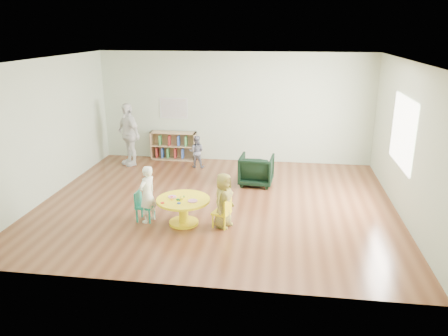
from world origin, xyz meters
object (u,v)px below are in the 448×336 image
armchair (256,170)px  child_left (147,194)px  kid_chair_left (143,205)px  bookshelf (173,146)px  child_right (224,200)px  adult_caretaker (128,134)px  kid_chair_right (223,212)px  activity_table (183,207)px  toddler (196,152)px

armchair → child_left: child_left is taller
kid_chair_left → bookshelf: bookshelf is taller
child_left → child_right: (1.38, -0.01, -0.03)m
kid_chair_left → armchair: bearing=142.4°
armchair → adult_caretaker: (-3.31, 1.05, 0.46)m
kid_chair_right → adult_caretaker: (-2.89, 3.33, 0.51)m
activity_table → toddler: toddler is taller
activity_table → child_right: size_ratio=0.97×
kid_chair_left → toddler: 3.27m
bookshelf → armchair: size_ratio=1.62×
bookshelf → child_right: child_right is taller
activity_table → bookshelf: bookshelf is taller
kid_chair_left → bookshelf: bearing=-170.6°
child_left → adult_caretaker: adult_caretaker is taller
armchair → activity_table: bearing=67.3°
bookshelf → armchair: bookshelf is taller
kid_chair_left → kid_chair_right: (1.49, -0.08, -0.01)m
adult_caretaker → child_left: bearing=-25.1°
kid_chair_right → armchair: (0.42, 2.28, 0.05)m
armchair → kid_chair_left: bearing=53.4°
toddler → armchair: bearing=143.8°
adult_caretaker → kid_chair_left: bearing=-26.4°
kid_chair_right → toddler: size_ratio=0.65×
activity_table → adult_caretaker: adult_caretaker is taller
armchair → kid_chair_right: bearing=83.9°
child_left → kid_chair_right: bearing=112.2°
bookshelf → armchair: (2.32, -1.67, -0.03)m
armchair → child_right: bearing=83.7°
kid_chair_right → child_right: 0.21m
kid_chair_left → bookshelf: 3.89m
child_right → toddler: 3.50m
child_right → kid_chair_right: bearing=-150.9°
armchair → child_left: bearing=55.6°
bookshelf → kid_chair_left: bearing=-83.9°
activity_table → armchair: 2.52m
kid_chair_left → adult_caretaker: (-1.40, 3.25, 0.50)m
activity_table → adult_caretaker: 3.97m
bookshelf → child_left: bearing=-82.4°
child_left → child_right: child_left is taller
kid_chair_right → toddler: toddler is taller
child_left → child_right: size_ratio=1.07×
activity_table → child_left: bearing=179.5°
child_left → adult_caretaker: bearing=-131.3°
kid_chair_left → armchair: 2.91m
kid_chair_left → child_left: child_left is taller
kid_chair_right → child_right: child_right is taller
child_left → toddler: 3.30m
activity_table → kid_chair_right: 0.73m
child_right → kid_chair_left: bearing=111.4°
armchair → toddler: (-1.57, 1.05, 0.07)m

